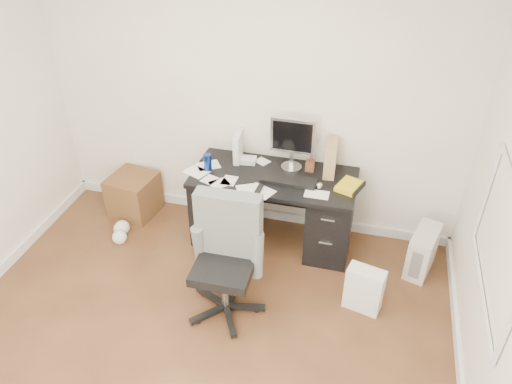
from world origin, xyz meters
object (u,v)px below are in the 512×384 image
keyboard (289,180)px  office_chair (224,262)px  desk (273,207)px  lcd_monitor (292,144)px  pc_tower (422,251)px  wicker_basket (134,195)px

keyboard → office_chair: (-0.32, -0.94, -0.23)m
desk → lcd_monitor: bearing=54.1°
keyboard → pc_tower: bearing=1.0°
lcd_monitor → office_chair: 1.30m
keyboard → pc_tower: 1.37m
office_chair → lcd_monitor: bearing=74.8°
office_chair → wicker_basket: (-1.35, 1.08, -0.31)m
desk → wicker_basket: size_ratio=3.43×
lcd_monitor → wicker_basket: 1.83m
desk → lcd_monitor: lcd_monitor is taller
office_chair → pc_tower: bearing=29.4°
desk → wicker_basket: (-1.52, 0.08, -0.18)m
desk → pc_tower: desk is taller
office_chair → keyboard: bearing=70.2°
keyboard → wicker_basket: (-1.67, 0.14, -0.55)m
lcd_monitor → office_chair: (-0.30, -1.18, -0.47)m
pc_tower → lcd_monitor: bearing=-174.7°
lcd_monitor → office_chair: bearing=-103.7°
wicker_basket → lcd_monitor: bearing=3.3°
lcd_monitor → pc_tower: size_ratio=1.20×
lcd_monitor → keyboard: bearing=-84.0°
keyboard → office_chair: office_chair is taller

